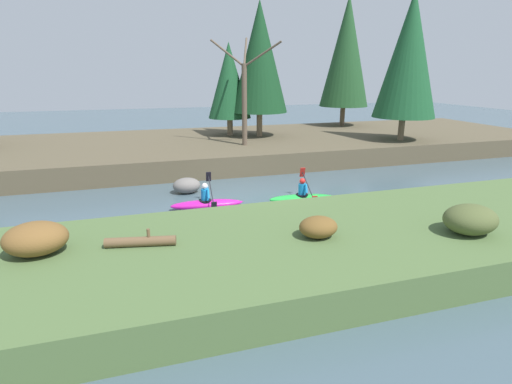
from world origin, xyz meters
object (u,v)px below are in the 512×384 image
(kayaker_lead, at_px, (306,198))
(driftwood_log, at_px, (141,241))
(boulder_midstream, at_px, (187,185))
(kayaker_middle, at_px, (210,203))

(kayaker_lead, bearing_deg, driftwood_log, -135.53)
(kayaker_lead, height_order, boulder_midstream, kayaker_lead)
(kayaker_middle, distance_m, boulder_midstream, 2.36)
(boulder_midstream, bearing_deg, kayaker_lead, -32.18)
(kayaker_lead, height_order, driftwood_log, driftwood_log)
(boulder_midstream, bearing_deg, kayaker_middle, -76.30)
(driftwood_log, bearing_deg, kayaker_lead, 45.99)
(boulder_midstream, bearing_deg, driftwood_log, -105.90)
(kayaker_lead, distance_m, driftwood_log, 7.77)
(driftwood_log, bearing_deg, kayaker_middle, 73.02)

